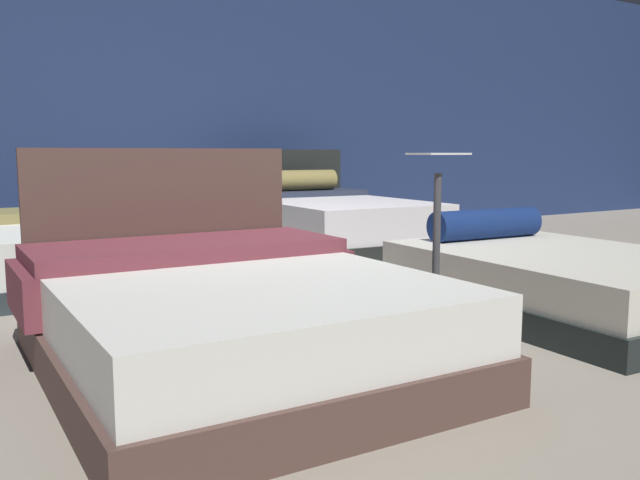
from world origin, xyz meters
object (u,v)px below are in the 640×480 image
(bed_1, at_px, (560,280))
(bed_0, at_px, (228,314))
(bed_3, at_px, (331,224))
(price_sign, at_px, (436,270))
(bed_2, at_px, (81,249))

(bed_1, bearing_deg, bed_0, -179.66)
(bed_3, bearing_deg, price_sign, -109.94)
(bed_0, xyz_separation_m, bed_2, (-0.10, 2.64, -0.01))
(bed_1, relative_size, bed_3, 0.95)
(bed_2, relative_size, price_sign, 1.98)
(bed_3, relative_size, price_sign, 2.20)
(price_sign, bearing_deg, bed_3, 67.50)
(bed_3, bearing_deg, bed_2, -175.07)
(bed_1, xyz_separation_m, bed_3, (0.08, 2.83, 0.09))
(bed_0, height_order, price_sign, bed_0)
(bed_2, height_order, bed_3, bed_3)
(price_sign, bearing_deg, bed_0, 170.47)
(bed_0, bearing_deg, bed_1, -1.25)
(bed_0, distance_m, price_sign, 1.14)
(bed_2, distance_m, price_sign, 3.08)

